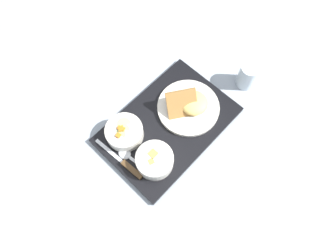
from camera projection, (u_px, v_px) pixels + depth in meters
The scene contains 8 objects.
ground_plane at pixel (168, 126), 0.99m from camera, with size 4.00×4.00×0.00m, color #99A3AD.
serving_tray at pixel (168, 125), 0.98m from camera, with size 0.46×0.33×0.02m.
bowl_salad at pixel (124, 132), 0.93m from camera, with size 0.12×0.12×0.05m.
bowl_soup at pixel (155, 160), 0.89m from camera, with size 0.11×0.11×0.05m.
plate_main at pixel (189, 106), 0.98m from camera, with size 0.21×0.21×0.08m.
knife at pixel (128, 167), 0.90m from camera, with size 0.02×0.19×0.02m.
spoon at pixel (130, 158), 0.92m from camera, with size 0.04×0.13×0.01m.
glass_water at pixel (247, 76), 1.01m from camera, with size 0.06×0.06×0.09m.
Camera 1 is at (-0.31, -0.23, 0.91)m, focal length 32.00 mm.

